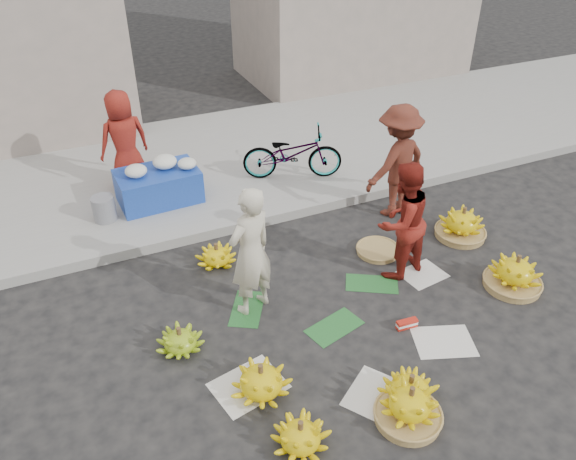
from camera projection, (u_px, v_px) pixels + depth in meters
name	position (u px, v px, depth m)	size (l,w,h in m)	color
ground	(334.00, 314.00, 6.60)	(80.00, 80.00, 0.00)	black
curb	(264.00, 217.00, 8.23)	(40.00, 0.25, 0.15)	gray
sidewalk	(219.00, 160.00, 9.84)	(40.00, 4.00, 0.12)	gray
newspaper_scatter	(369.00, 360.00, 5.99)	(3.20, 1.80, 0.00)	silver
banana_leaves	(319.00, 306.00, 6.72)	(2.00, 1.00, 0.00)	#1C5424
banana_bunch_0	(261.00, 380.00, 5.55)	(0.73, 0.73, 0.38)	yellow
banana_bunch_1	(300.00, 436.00, 5.04)	(0.61, 0.61, 0.33)	yellow
banana_bunch_2	(409.00, 406.00, 5.26)	(0.69, 0.69, 0.44)	olive
banana_bunch_3	(410.00, 390.00, 5.46)	(0.73, 0.73, 0.36)	yellow
banana_bunch_4	(515.00, 273.00, 6.91)	(0.70, 0.70, 0.47)	olive
banana_bunch_5	(462.00, 224.00, 7.85)	(0.70, 0.70, 0.47)	olive
banana_bunch_6	(180.00, 340.00, 6.05)	(0.61, 0.61, 0.32)	#6F9A16
banana_bunch_7	(217.00, 255.00, 7.34)	(0.55, 0.55, 0.32)	yellow
basket_spare	(378.00, 250.00, 7.61)	(0.57, 0.57, 0.07)	olive
incense_stack	(407.00, 324.00, 6.38)	(0.25, 0.08, 0.10)	#B51F13
vendor_cream	(250.00, 252.00, 6.26)	(0.59, 0.39, 1.62)	beige
vendor_red	(402.00, 221.00, 6.85)	(0.76, 0.59, 1.55)	maroon
man_striped	(397.00, 162.00, 8.03)	(1.10, 0.63, 1.70)	maroon
flower_table	(159.00, 184.00, 8.40)	(1.22, 0.80, 0.69)	#17379A
grey_bucket	(104.00, 209.00, 8.00)	(0.32, 0.32, 0.37)	slate
flower_vendor	(124.00, 140.00, 8.52)	(0.76, 0.50, 1.55)	maroon
bicycle	(292.00, 153.00, 8.96)	(1.59, 0.55, 0.84)	gray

